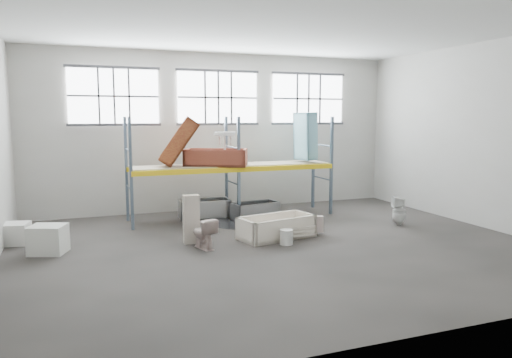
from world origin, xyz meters
name	(u,v)px	position (x,y,z in m)	size (l,w,h in m)	color
floor	(279,248)	(0.00, 0.00, -0.05)	(12.00, 10.00, 0.10)	#49433F
ceiling	(280,23)	(0.00, 0.00, 5.05)	(12.00, 10.00, 0.10)	silver
wall_back	(217,132)	(0.00, 5.05, 2.50)	(12.00, 0.10, 5.00)	#A9A59C
wall_front	(432,156)	(0.00, -5.05, 2.50)	(12.00, 0.10, 5.00)	#BAB6AC
wall_right	(484,135)	(6.05, 0.00, 2.50)	(0.10, 10.00, 5.00)	#ADA9A1
window_left	(114,96)	(-3.20, 4.94, 3.60)	(2.60, 0.04, 1.60)	white
window_mid	(218,98)	(0.00, 4.94, 3.60)	(2.60, 0.04, 1.60)	white
window_right	(308,99)	(3.20, 4.94, 3.60)	(2.60, 0.04, 1.60)	white
rack_upright_la	(131,174)	(-3.00, 2.90, 1.50)	(0.08, 0.08, 3.00)	slate
rack_upright_lb	(126,169)	(-3.00, 4.10, 1.50)	(0.08, 0.08, 3.00)	slate
rack_upright_ma	(239,170)	(0.00, 2.90, 1.50)	(0.08, 0.08, 3.00)	slate
rack_upright_mb	(226,166)	(0.00, 4.10, 1.50)	(0.08, 0.08, 3.00)	slate
rack_upright_ra	(331,166)	(3.00, 2.90, 1.50)	(0.08, 0.08, 3.00)	slate
rack_upright_rb	(313,162)	(3.00, 4.10, 1.50)	(0.08, 0.08, 3.00)	slate
rack_beam_front	(239,170)	(0.00, 2.90, 1.50)	(6.00, 0.10, 0.14)	yellow
rack_beam_back	(226,166)	(0.00, 4.10, 1.50)	(6.00, 0.10, 0.14)	yellow
shelf_deck	(232,165)	(0.00, 3.50, 1.58)	(5.90, 1.10, 0.03)	gray
wet_patch	(241,222)	(0.00, 2.70, 0.00)	(1.80, 1.80, 0.00)	black
bathtub_beige	(277,227)	(0.26, 0.74, 0.28)	(1.87, 0.88, 0.55)	silver
cistern_spare	(315,224)	(1.30, 0.69, 0.28)	(0.43, 0.20, 0.41)	beige
sink_in_tub	(281,232)	(0.35, 0.65, 0.16)	(0.45, 0.45, 0.16)	#F1DDC6
toilet_beige	(204,233)	(-1.69, 0.42, 0.36)	(0.40, 0.70, 0.71)	beige
cistern_tall	(191,219)	(-1.84, 0.99, 0.58)	(0.37, 0.24, 1.16)	beige
toilet_white	(399,211)	(4.02, 0.87, 0.41)	(0.37, 0.37, 0.81)	white
steel_tub_left	(204,208)	(-0.80, 3.75, 0.27)	(1.49, 0.69, 0.55)	#989BA0
steel_tub_right	(255,211)	(0.53, 3.00, 0.25)	(1.37, 0.64, 0.50)	#989A9F
rust_tub_flat	(216,158)	(-0.54, 3.38, 1.82)	(1.78, 0.83, 0.50)	#9B3E2D
rust_tub_tilted	(179,142)	(-1.58, 3.52, 2.29)	(1.47, 0.69, 0.41)	#9B5A26
sink_on_shelf	(225,149)	(-0.33, 3.14, 2.09)	(0.59, 0.46, 0.53)	white
blue_tub_upright	(305,136)	(2.38, 3.46, 2.40)	(1.46, 0.68, 0.41)	#7BBACC
bucket	(286,237)	(0.23, 0.06, 0.18)	(0.31, 0.31, 0.36)	silver
carton_near	(48,239)	(-5.01, 1.25, 0.31)	(0.73, 0.63, 0.63)	silver
carton_far	(15,234)	(-5.78, 2.38, 0.25)	(0.60, 0.60, 0.50)	silver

